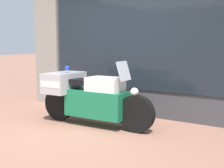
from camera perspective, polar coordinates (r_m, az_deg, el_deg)
ground_plane at (r=5.24m, az=-6.93°, el=-9.22°), size 60.00×60.00×0.00m
shop_building at (r=6.85m, az=1.69°, el=10.60°), size 5.52×0.55×3.73m
window_display at (r=6.64m, az=6.40°, el=-1.78°), size 4.34×0.30×1.78m
paramedic_motorcycle at (r=5.77m, az=-4.54°, el=-2.00°), size 2.33×0.83×1.20m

